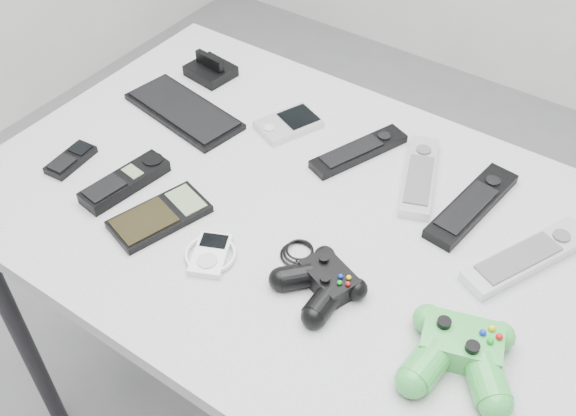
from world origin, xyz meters
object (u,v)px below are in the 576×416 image
Objects in this scene: remote_black_b at (472,204)px; controller_green at (460,351)px; remote_black_a at (359,151)px; mp3_player at (210,254)px; controller_black at (322,281)px; remote_silver_b at (528,256)px; remote_silver_a at (420,175)px; pda_keyboard at (184,111)px; mobile_phone at (71,159)px; calculator at (160,216)px; pda at (288,123)px; desk at (309,240)px; cordless_handset at (125,181)px.

remote_black_b is 1.36× the size of controller_green.
remote_black_a is 0.37m from mp3_player.
controller_black is 1.25× the size of controller_green.
remote_black_a is 0.47m from controller_green.
controller_black is at bearing -110.23° from remote_silver_b.
remote_silver_a is 0.38m from controller_green.
remote_silver_a is at bearing 20.34° from pda_keyboard.
mobile_phone is (-0.56, -0.33, -0.00)m from remote_silver_a.
calculator is at bearing -46.99° from pda_keyboard.
remote_black_a is at bearing 24.59° from pda.
remote_black_b is at bearing 37.12° from desk.
cordless_handset is 0.24m from mp3_player.
cordless_handset reaches higher than mp3_player.
pda_keyboard is 1.27× the size of remote_black_a.
pda is 0.37m from mp3_player.
controller_green is at bearing -8.98° from pda.
desk is 0.37m from remote_silver_b.
cordless_handset reaches higher than calculator.
remote_silver_b is at bearing 65.05° from controller_black.
remote_black_b is 0.95× the size of remote_silver_b.
mp3_player is at bearing -121.09° from remote_silver_b.
mp3_player is (0.23, -0.04, -0.01)m from cordless_handset.
remote_silver_a reaches higher than desk.
remote_silver_b reaches higher than remote_black_a.
mobile_phone is 0.59× the size of calculator.
pda_keyboard is 2.61× the size of mobile_phone.
pda_keyboard and mp3_player have the same top height.
remote_black_b is at bearing 88.97° from controller_black.
desk is at bearing 150.12° from controller_black.
remote_black_b is (0.22, 0.17, 0.08)m from desk.
remote_silver_b is at bearing 42.63° from calculator.
cordless_handset is (-0.66, -0.24, 0.00)m from remote_silver_b.
controller_black is at bearing -25.54° from pda.
calculator is (-0.55, -0.27, -0.00)m from remote_silver_b.
pda is 0.39m from remote_black_b.
remote_silver_a reaches higher than pda.
pda_keyboard is 2.14× the size of pda.
remote_silver_b reaches higher than mp3_player.
controller_green reaches higher than pda.
calculator is at bearing -73.26° from pda.
mobile_phone is (-0.07, -0.24, 0.00)m from pda_keyboard.
cordless_handset is 1.01× the size of calculator.
calculator is at bearing -5.68° from cordless_handset.
pda is 0.57× the size of remote_silver_a.
remote_black_a reaches higher than pda.
remote_silver_a is at bearing 107.46° from controller_green.
calculator is at bearing -154.18° from controller_black.
remote_black_b is 0.61m from cordless_handset.
cordless_handset reaches higher than mobile_phone.
remote_black_a is at bearing 54.90° from cordless_handset.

